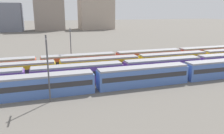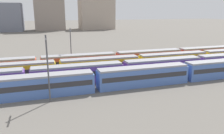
{
  "view_description": "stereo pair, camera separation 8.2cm",
  "coord_description": "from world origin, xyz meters",
  "px_view_note": "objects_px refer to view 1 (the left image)",
  "views": [
    {
      "loc": [
        7.74,
        -37.18,
        14.02
      ],
      "look_at": [
        22.05,
        7.8,
        2.04
      ],
      "focal_mm": 35.69,
      "sensor_mm": 36.0,
      "label": 1
    },
    {
      "loc": [
        7.82,
        -37.21,
        14.02
      ],
      "look_at": [
        22.05,
        7.8,
        2.04
      ],
      "focal_mm": 35.69,
      "sensor_mm": 36.0,
      "label": 2
    }
  ],
  "objects_px": {
    "train_track_1": "(198,64)",
    "train_track_0": "(185,72)",
    "catenary_pole_1": "(71,46)",
    "train_track_3": "(149,57)",
    "train_track_2": "(204,58)",
    "catenary_pole_0": "(48,66)"
  },
  "relations": [
    {
      "from": "train_track_2",
      "to": "catenary_pole_1",
      "type": "height_order",
      "value": "catenary_pole_1"
    },
    {
      "from": "train_track_2",
      "to": "catenary_pole_1",
      "type": "distance_m",
      "value": 34.96
    },
    {
      "from": "train_track_0",
      "to": "train_track_2",
      "type": "height_order",
      "value": "same"
    },
    {
      "from": "train_track_2",
      "to": "catenary_pole_1",
      "type": "relative_size",
      "value": 11.4
    },
    {
      "from": "train_track_3",
      "to": "train_track_0",
      "type": "bearing_deg",
      "value": -88.89
    },
    {
      "from": "train_track_0",
      "to": "train_track_2",
      "type": "bearing_deg",
      "value": 38.45
    },
    {
      "from": "train_track_1",
      "to": "catenary_pole_0",
      "type": "height_order",
      "value": "catenary_pole_0"
    },
    {
      "from": "catenary_pole_1",
      "to": "train_track_0",
      "type": "bearing_deg",
      "value": -42.05
    },
    {
      "from": "train_track_2",
      "to": "train_track_1",
      "type": "bearing_deg",
      "value": -138.53
    },
    {
      "from": "train_track_3",
      "to": "train_track_2",
      "type": "bearing_deg",
      "value": -21.21
    },
    {
      "from": "train_track_1",
      "to": "train_track_0",
      "type": "bearing_deg",
      "value": -144.21
    },
    {
      "from": "train_track_3",
      "to": "catenary_pole_0",
      "type": "distance_m",
      "value": 32.68
    },
    {
      "from": "catenary_pole_0",
      "to": "catenary_pole_1",
      "type": "xyz_separation_m",
      "value": [
        6.26,
        21.57,
        -0.36
      ]
    },
    {
      "from": "catenary_pole_1",
      "to": "train_track_1",
      "type": "bearing_deg",
      "value": -25.76
    },
    {
      "from": "train_track_2",
      "to": "train_track_3",
      "type": "relative_size",
      "value": 1.2
    },
    {
      "from": "train_track_1",
      "to": "catenary_pole_0",
      "type": "relative_size",
      "value": 10.64
    },
    {
      "from": "train_track_0",
      "to": "train_track_3",
      "type": "xyz_separation_m",
      "value": [
        -0.3,
        15.6,
        0.0
      ]
    },
    {
      "from": "train_track_0",
      "to": "train_track_3",
      "type": "height_order",
      "value": "same"
    },
    {
      "from": "train_track_0",
      "to": "train_track_1",
      "type": "bearing_deg",
      "value": 35.79
    },
    {
      "from": "train_track_0",
      "to": "catenary_pole_1",
      "type": "distance_m",
      "value": 28.09
    },
    {
      "from": "train_track_2",
      "to": "catenary_pole_0",
      "type": "xyz_separation_m",
      "value": [
        -40.05,
        -13.31,
        3.94
      ]
    },
    {
      "from": "train_track_2",
      "to": "catenary_pole_0",
      "type": "distance_m",
      "value": 42.38
    }
  ]
}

